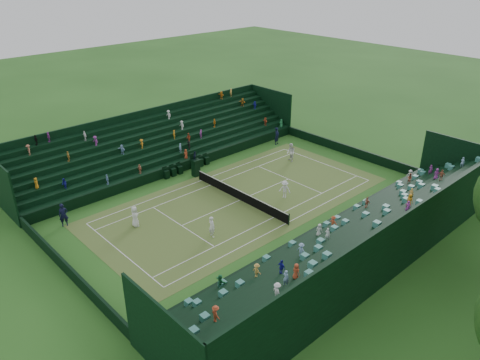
% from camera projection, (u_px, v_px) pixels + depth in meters
% --- Properties ---
extents(ground, '(160.00, 160.00, 0.00)m').
position_uv_depth(ground, '(240.00, 200.00, 41.48)').
color(ground, '#26571B').
rests_on(ground, ground).
extents(court_surface, '(12.97, 26.77, 0.01)m').
position_uv_depth(court_surface, '(240.00, 200.00, 41.48)').
color(court_surface, '#387A28').
rests_on(court_surface, ground).
extents(perimeter_wall_north, '(17.17, 0.20, 1.00)m').
position_uv_depth(perimeter_wall_north, '(347.00, 150.00, 50.98)').
color(perimeter_wall_north, black).
rests_on(perimeter_wall_north, ground).
extents(perimeter_wall_south, '(17.17, 0.20, 1.00)m').
position_uv_depth(perimeter_wall_south, '(67.00, 269.00, 31.54)').
color(perimeter_wall_south, black).
rests_on(perimeter_wall_south, ground).
extents(perimeter_wall_east, '(0.20, 31.77, 1.00)m').
position_uv_depth(perimeter_wall_east, '(315.00, 233.00, 35.65)').
color(perimeter_wall_east, black).
rests_on(perimeter_wall_east, ground).
extents(perimeter_wall_west, '(0.20, 31.77, 1.00)m').
position_uv_depth(perimeter_wall_west, '(183.00, 167.00, 46.87)').
color(perimeter_wall_west, black).
rests_on(perimeter_wall_west, ground).
extents(north_grandstand, '(6.60, 32.00, 4.90)m').
position_uv_depth(north_grandstand, '(364.00, 244.00, 32.43)').
color(north_grandstand, black).
rests_on(north_grandstand, ground).
extents(south_grandstand, '(6.60, 32.00, 4.90)m').
position_uv_depth(south_grandstand, '(158.00, 146.00, 49.18)').
color(south_grandstand, black).
rests_on(south_grandstand, ground).
extents(tennis_net, '(11.67, 0.10, 1.06)m').
position_uv_depth(tennis_net, '(240.00, 195.00, 41.25)').
color(tennis_net, black).
rests_on(tennis_net, ground).
extents(umpire_chair, '(0.82, 0.82, 2.58)m').
position_uv_depth(umpire_chair, '(196.00, 165.00, 45.63)').
color(umpire_chair, black).
rests_on(umpire_chair, ground).
extents(courtside_chairs, '(0.53, 5.50, 1.15)m').
position_uv_depth(courtside_chairs, '(187.00, 167.00, 46.96)').
color(courtside_chairs, black).
rests_on(courtside_chairs, ground).
extents(player_near_west, '(0.94, 0.69, 1.75)m').
position_uv_depth(player_near_west, '(135.00, 217.00, 37.15)').
color(player_near_west, white).
rests_on(player_near_west, ground).
extents(player_near_east, '(0.67, 0.47, 1.77)m').
position_uv_depth(player_near_east, '(212.00, 227.00, 35.76)').
color(player_near_east, white).
rests_on(player_near_east, ground).
extents(player_far_west, '(1.17, 1.06, 1.97)m').
position_uv_depth(player_far_west, '(291.00, 153.00, 48.93)').
color(player_far_west, white).
rests_on(player_far_west, ground).
extents(player_far_east, '(1.20, 0.99, 1.61)m').
position_uv_depth(player_far_east, '(285.00, 189.00, 41.62)').
color(player_far_east, white).
rests_on(player_far_east, ground).
extents(line_judge_north, '(0.65, 0.83, 2.00)m').
position_uv_depth(line_judge_north, '(277.00, 136.00, 53.38)').
color(line_judge_north, black).
rests_on(line_judge_north, ground).
extents(line_judge_south, '(0.66, 0.82, 1.95)m').
position_uv_depth(line_judge_south, '(63.00, 215.00, 37.18)').
color(line_judge_south, black).
rests_on(line_judge_south, ground).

